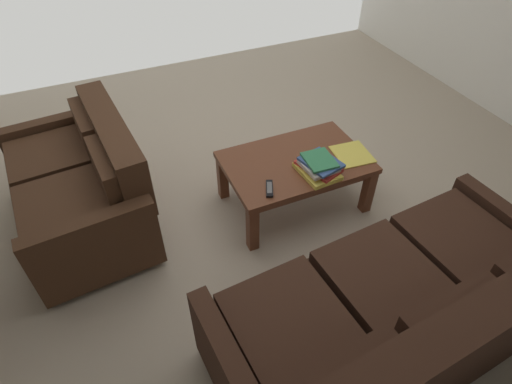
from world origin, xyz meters
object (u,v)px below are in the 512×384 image
sofa_main (401,317)px  loveseat_near (84,186)px  tv_remote (269,189)px  book_stack (319,166)px  loose_magazine (352,154)px  coffee_table (295,167)px

sofa_main → loveseat_near: 2.18m
sofa_main → tv_remote: size_ratio=11.93×
book_stack → loose_magazine: book_stack is taller
coffee_table → loose_magazine: (-0.41, 0.11, 0.07)m
tv_remote → loveseat_near: bearing=-28.6°
coffee_table → book_stack: (-0.08, 0.18, 0.12)m
loveseat_near → loose_magazine: bearing=164.6°
sofa_main → loose_magazine: 1.29m
sofa_main → loose_magazine: bearing=-111.9°
loveseat_near → book_stack: 1.62m
loveseat_near → tv_remote: 1.28m
sofa_main → tv_remote: bearing=-77.9°
loveseat_near → loose_magazine: size_ratio=4.90×
loveseat_near → book_stack: loveseat_near is taller
sofa_main → coffee_table: bearing=-93.3°
sofa_main → tv_remote: (0.23, -1.09, 0.08)m
sofa_main → book_stack: (-0.15, -1.12, 0.12)m
sofa_main → coffee_table: (-0.07, -1.30, 0.00)m
loose_magazine → coffee_table: bearing=-9.2°
coffee_table → loose_magazine: loose_magazine is taller
coffee_table → book_stack: 0.23m
sofa_main → loveseat_near: bearing=-51.4°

